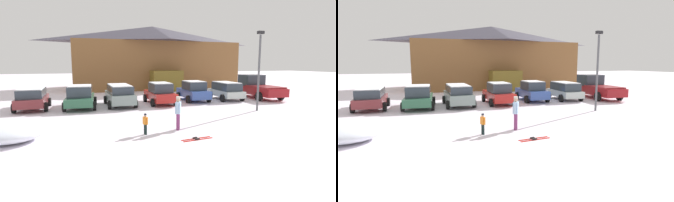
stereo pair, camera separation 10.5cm
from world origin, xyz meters
The scene contains 14 objects.
ground centered at (0.00, 0.00, 0.00)m, with size 160.00×160.00×0.00m, color white.
ski_lodge centered at (4.32, 27.23, 4.11)m, with size 21.38×11.99×8.13m.
parked_maroon_van centered at (-8.74, 13.07, 0.84)m, with size 2.19×4.02×1.55m.
parked_green_coupe centered at (-5.50, 12.52, 0.85)m, with size 2.51×4.47×1.69m.
parked_grey_wagon centered at (-2.61, 12.62, 0.89)m, with size 2.16×4.55×1.64m.
parked_red_sedan centered at (0.63, 12.56, 0.86)m, with size 2.20×4.45×1.74m.
parked_blue_hatchback centered at (3.89, 13.16, 0.87)m, with size 2.30×4.23×1.75m.
parked_silver_wagon centered at (6.99, 12.85, 0.86)m, with size 2.35×4.17×1.60m.
pickup_truck centered at (10.45, 13.01, 1.00)m, with size 2.80×6.08×2.15m.
skier_adult_in_blue_parka centered at (-1.08, 4.28, 0.94)m, with size 0.41×0.55×1.67m.
skier_child_in_orange_jacket centered at (-2.85, 3.93, 0.56)m, with size 0.21×0.35×0.99m.
pair_of_skis centered at (-0.94, 2.44, 0.02)m, with size 1.48×0.44×0.08m.
lamp_post centered at (6.06, 7.31, 3.05)m, with size 0.44×0.24×5.41m.
plowed_snow_pile centered at (-8.62, 4.76, 0.37)m, with size 2.98×2.39×0.74m, color white.
Camera 1 is at (-5.83, -7.54, 3.31)m, focal length 28.00 mm.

